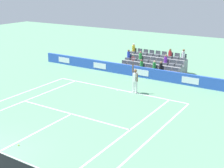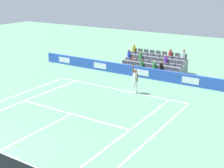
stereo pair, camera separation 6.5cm
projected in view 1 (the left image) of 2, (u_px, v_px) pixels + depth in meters
name	position (u px, v px, depth m)	size (l,w,h in m)	color
line_baseline	(118.00, 90.00, 23.56)	(10.97, 0.10, 0.01)	white
line_service	(72.00, 114.00, 19.14)	(8.23, 0.10, 0.01)	white
line_centre_service	(33.00, 134.00, 16.57)	(0.10, 6.40, 0.01)	white
line_singles_sideline_left	(19.00, 103.00, 20.88)	(0.10, 11.89, 0.01)	white
line_singles_sideline_right	(126.00, 133.00, 16.68)	(0.10, 11.89, 0.01)	white
line_doubles_sideline_left	(6.00, 99.00, 21.58)	(0.10, 11.89, 0.01)	white
line_doubles_sideline_right	(149.00, 140.00, 15.98)	(0.10, 11.89, 0.01)	white
line_centre_mark	(118.00, 90.00, 23.48)	(0.10, 0.20, 0.01)	white
sponsor_barrier	(142.00, 72.00, 26.50)	(21.35, 0.22, 0.91)	blue
tennis_player	(135.00, 80.00, 22.55)	(0.52, 0.39, 2.85)	white
stadium_stand	(154.00, 65.00, 28.33)	(5.58, 2.85, 2.21)	gray
loose_tennis_ball	(19.00, 145.00, 15.37)	(0.07, 0.07, 0.07)	#D1E533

